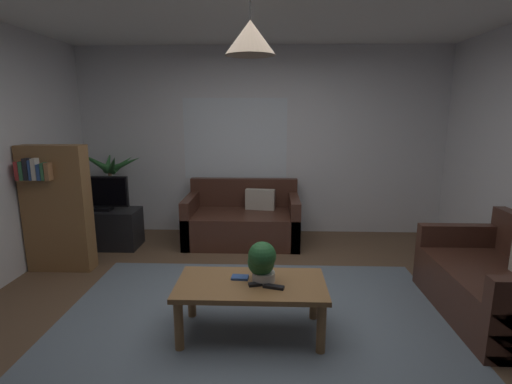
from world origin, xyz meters
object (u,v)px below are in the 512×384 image
object	(u,v)px
potted_palm_corner	(112,197)
bookshelf_corner	(57,207)
couch_under_window	(243,222)
book_on_table_0	(240,277)
remote_on_table_0	(274,287)
tv_stand	(105,228)
potted_plant_on_table	(262,261)
tv	(101,193)
couch_right_side	(499,287)
coffee_table	(251,290)
remote_on_table_1	(259,284)
pendant_lamp	(250,38)

from	to	relation	value
potted_palm_corner	bookshelf_corner	size ratio (longest dim) A/B	0.90
couch_under_window	book_on_table_0	bearing A→B (deg)	-86.61
potted_palm_corner	bookshelf_corner	xyz separation A→B (m)	(-0.14, -1.15, 0.15)
remote_on_table_0	tv_stand	distance (m)	2.99
potted_plant_on_table	tv	distance (m)	2.83
couch_right_side	coffee_table	bearing A→B (deg)	-81.31
book_on_table_0	potted_palm_corner	distance (m)	3.02
couch_under_window	bookshelf_corner	distance (m)	2.26
remote_on_table_1	couch_right_side	bearing A→B (deg)	-94.49
couch_under_window	pendant_lamp	bearing A→B (deg)	-84.33
couch_under_window	tv_stand	xyz separation A→B (m)	(-1.79, -0.26, -0.02)
tv_stand	bookshelf_corner	world-z (taller)	bookshelf_corner
couch_under_window	tv_stand	size ratio (longest dim) A/B	1.67
remote_on_table_0	bookshelf_corner	bearing A→B (deg)	-103.01
tv	potted_palm_corner	size ratio (longest dim) A/B	0.56
remote_on_table_0	pendant_lamp	world-z (taller)	pendant_lamp
potted_palm_corner	bookshelf_corner	bearing A→B (deg)	-96.77
couch_right_side	potted_plant_on_table	distance (m)	2.08
coffee_table	remote_on_table_0	xyz separation A→B (m)	(0.18, -0.09, 0.08)
tv_stand	remote_on_table_0	bearing A→B (deg)	-42.82
coffee_table	potted_plant_on_table	bearing A→B (deg)	14.05
couch_right_side	book_on_table_0	xyz separation A→B (m)	(-2.21, -0.25, 0.17)
couch_right_side	pendant_lamp	bearing A→B (deg)	-81.31
tv	couch_right_side	bearing A→B (deg)	-21.10
coffee_table	tv	size ratio (longest dim) A/B	1.67
tv_stand	pendant_lamp	distance (m)	3.44
potted_palm_corner	pendant_lamp	xyz separation A→B (m)	(2.06, -2.36, 1.68)
tv	potted_palm_corner	distance (m)	0.47
remote_on_table_1	tv	distance (m)	2.87
coffee_table	couch_right_side	bearing A→B (deg)	8.69
couch_right_side	potted_palm_corner	world-z (taller)	potted_palm_corner
remote_on_table_1	potted_palm_corner	world-z (taller)	potted_palm_corner
book_on_table_0	couch_right_side	bearing A→B (deg)	6.54
book_on_table_0	couch_under_window	bearing A→B (deg)	93.39
remote_on_table_1	book_on_table_0	bearing A→B (deg)	38.54
pendant_lamp	tv_stand	bearing A→B (deg)	136.08
potted_palm_corner	book_on_table_0	bearing A→B (deg)	-49.29
book_on_table_0	pendant_lamp	xyz separation A→B (m)	(0.09, -0.07, 1.81)
couch_right_side	tv	xyz separation A→B (m)	(-4.13, 1.59, 0.45)
book_on_table_0	tv_stand	bearing A→B (deg)	135.79
tv	pendant_lamp	size ratio (longest dim) A/B	1.41
couch_under_window	remote_on_table_1	bearing A→B (deg)	-82.86
couch_right_side	potted_palm_corner	size ratio (longest dim) A/B	1.10
bookshelf_corner	coffee_table	bearing A→B (deg)	-28.77
potted_palm_corner	tv	bearing A→B (deg)	-83.70
coffee_table	potted_palm_corner	size ratio (longest dim) A/B	0.93
tv_stand	bookshelf_corner	size ratio (longest dim) A/B	0.64
bookshelf_corner	pendant_lamp	xyz separation A→B (m)	(2.20, -1.21, 1.53)
coffee_table	remote_on_table_0	size ratio (longest dim) A/B	7.33
coffee_table	tv_stand	bearing A→B (deg)	136.08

